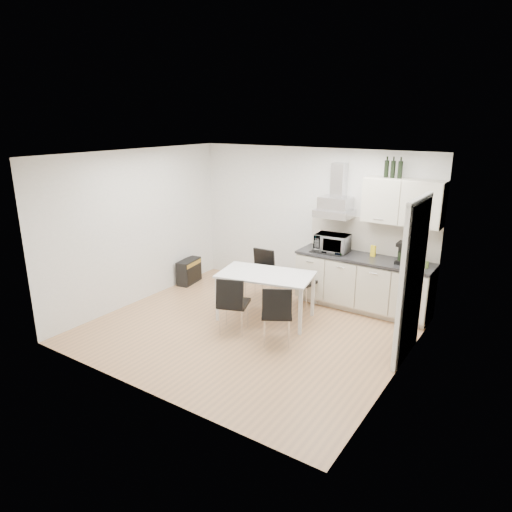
% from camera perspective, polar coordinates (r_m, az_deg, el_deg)
% --- Properties ---
extents(ground, '(4.50, 4.50, 0.00)m').
position_cam_1_polar(ground, '(7.00, -1.10, -9.20)').
color(ground, tan).
rests_on(ground, ground).
extents(wall_back, '(4.50, 0.10, 2.60)m').
position_cam_1_polar(wall_back, '(8.21, 6.81, 4.26)').
color(wall_back, white).
rests_on(wall_back, ground).
extents(wall_front, '(4.50, 0.10, 2.60)m').
position_cam_1_polar(wall_front, '(5.10, -14.06, -4.06)').
color(wall_front, white).
rests_on(wall_front, ground).
extents(wall_left, '(0.10, 4.00, 2.60)m').
position_cam_1_polar(wall_left, '(7.99, -14.59, 3.48)').
color(wall_left, white).
rests_on(wall_left, ground).
extents(wall_right, '(0.10, 4.00, 2.60)m').
position_cam_1_polar(wall_right, '(5.63, 18.06, -2.42)').
color(wall_right, white).
rests_on(wall_right, ground).
extents(ceiling, '(4.50, 4.50, 0.00)m').
position_cam_1_polar(ceiling, '(6.31, -1.24, 12.52)').
color(ceiling, white).
rests_on(ceiling, wall_back).
extents(doorway, '(0.08, 1.04, 2.10)m').
position_cam_1_polar(doorway, '(6.22, 18.91, -3.10)').
color(doorway, white).
rests_on(doorway, ground).
extents(kitchenette, '(2.22, 0.64, 2.52)m').
position_cam_1_polar(kitchenette, '(7.65, 13.71, -0.71)').
color(kitchenette, beige).
rests_on(kitchenette, ground).
extents(dining_table, '(1.59, 1.11, 0.75)m').
position_cam_1_polar(dining_table, '(7.14, 1.24, -2.81)').
color(dining_table, white).
rests_on(dining_table, ground).
extents(chair_far_left, '(0.47, 0.52, 0.88)m').
position_cam_1_polar(chair_far_left, '(7.95, 0.32, -2.50)').
color(chair_far_left, black).
rests_on(chair_far_left, ground).
extents(chair_far_right, '(0.49, 0.55, 0.88)m').
position_cam_1_polar(chair_far_right, '(7.73, 6.02, -3.16)').
color(chair_far_right, black).
rests_on(chair_far_right, ground).
extents(chair_near_left, '(0.59, 0.62, 0.88)m').
position_cam_1_polar(chair_near_left, '(6.79, -2.80, -6.01)').
color(chair_near_left, black).
rests_on(chair_near_left, ground).
extents(chair_near_right, '(0.63, 0.66, 0.88)m').
position_cam_1_polar(chair_near_right, '(6.46, 2.61, -7.23)').
color(chair_near_right, black).
rests_on(chair_near_right, ground).
extents(guitar_amp, '(0.33, 0.59, 0.47)m').
position_cam_1_polar(guitar_amp, '(8.92, -8.38, -1.89)').
color(guitar_amp, black).
rests_on(guitar_amp, ground).
extents(floor_speaker, '(0.16, 0.15, 0.26)m').
position_cam_1_polar(floor_speaker, '(8.71, 2.98, -2.94)').
color(floor_speaker, black).
rests_on(floor_speaker, ground).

